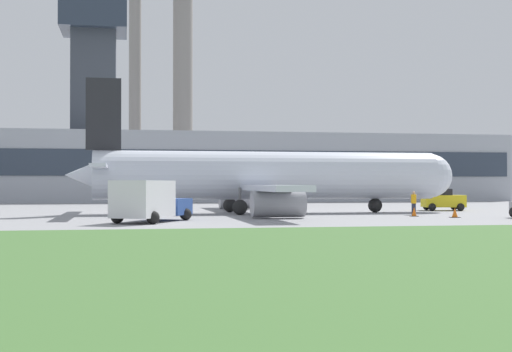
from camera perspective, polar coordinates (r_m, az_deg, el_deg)
ground_plane at (r=51.89m, az=1.54°, el=-2.96°), size 400.00×400.00×0.00m
terminal_building at (r=87.59m, az=-4.18°, el=1.17°), size 71.23×15.23×24.34m
smokestack_left at (r=121.22m, az=-9.65°, el=6.88°), size 2.34×2.34×35.62m
smokestack_right at (r=121.91m, az=-5.87°, el=6.83°), size 3.81×3.81×35.50m
airplane at (r=50.86m, az=0.56°, el=-0.07°), size 28.10×26.75×9.38m
pushback_tug at (r=58.04m, az=14.76°, el=-1.94°), size 3.43×2.72×1.72m
fuel_truck at (r=39.49m, az=-8.56°, el=-2.04°), size 4.82×6.33×2.29m
ground_crew_person at (r=49.45m, az=12.50°, el=-2.11°), size 0.45×0.45×1.60m
traffic_cone_near_nose at (r=47.28m, az=12.53°, el=-2.83°), size 0.47×0.47×0.61m
traffic_cone_wingtip at (r=46.16m, az=15.62°, el=-2.88°), size 0.55×0.55×0.61m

